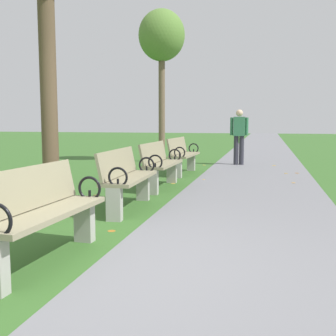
# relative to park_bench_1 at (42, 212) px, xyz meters

# --- Properties ---
(ground_plane) EXTENTS (80.00, 80.00, 0.00)m
(ground_plane) POSITION_rel_park_bench_1_xyz_m (0.50, 0.11, -0.49)
(ground_plane) COLOR #386628
(paved_walkway) EXTENTS (2.58, 44.00, 0.02)m
(paved_walkway) POSITION_rel_park_bench_1_xyz_m (1.79, 18.11, -0.48)
(paved_walkway) COLOR slate
(paved_walkway) RESTS_ON ground
(park_bench_1) EXTENTS (0.54, 1.62, 0.90)m
(park_bench_1) POSITION_rel_park_bench_1_xyz_m (0.00, 0.00, 0.00)
(park_bench_1) COLOR gray
(park_bench_1) RESTS_ON ground
(park_bench_2) EXTENTS (0.52, 1.61, 0.90)m
(park_bench_2) POSITION_rel_park_bench_1_xyz_m (-0.00, 2.44, 0.00)
(park_bench_2) COLOR gray
(park_bench_2) RESTS_ON ground
(park_bench_3) EXTENTS (0.50, 1.61, 0.90)m
(park_bench_3) POSITION_rel_park_bench_1_xyz_m (-0.00, 4.47, 0.00)
(park_bench_3) COLOR gray
(park_bench_3) RESTS_ON ground
(park_bench_4) EXTENTS (0.54, 1.62, 0.90)m
(park_bench_4) POSITION_rel_park_bench_1_xyz_m (-0.00, 6.72, 0.00)
(park_bench_4) COLOR gray
(park_bench_4) RESTS_ON ground
(tree_3) EXTENTS (1.43, 1.43, 4.71)m
(tree_3) POSITION_rel_park_bench_1_xyz_m (-1.20, 9.41, 3.35)
(tree_3) COLOR brown
(tree_3) RESTS_ON ground
(pedestrian_walking) EXTENTS (0.53, 0.25, 1.62)m
(pedestrian_walking) POSITION_rel_park_bench_1_xyz_m (1.23, 9.07, 0.44)
(pedestrian_walking) COLOR #2D2D38
(pedestrian_walking) RESTS_ON paved_walkway
(scattered_leaves) EXTENTS (4.74, 10.98, 0.02)m
(scattered_leaves) POSITION_rel_park_bench_1_xyz_m (0.18, 5.37, -0.48)
(scattered_leaves) COLOR #AD6B23
(scattered_leaves) RESTS_ON ground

